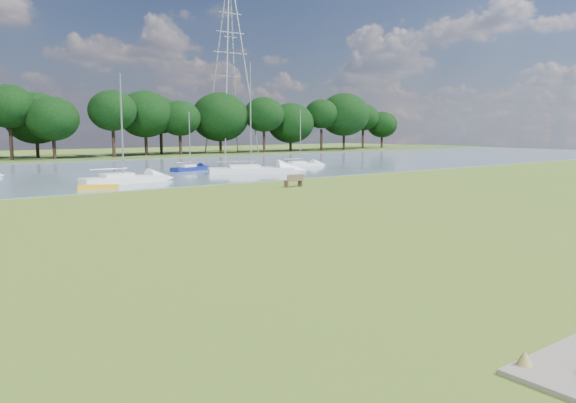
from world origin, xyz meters
TOP-DOWN VIEW (x-y plane):
  - ground at (0.00, 0.00)m, footprint 220.00×220.00m
  - river at (0.00, 42.00)m, footprint 220.00×40.00m
  - riverbank_bench at (15.83, 16.82)m, footprint 1.65×0.53m
  - kayak at (2.91, 24.54)m, footprint 3.00×1.85m
  - pylon at (42.89, 70.00)m, footprint 7.06×4.95m
  - tree_line at (8.34, 68.00)m, footprint 159.11×9.14m
  - sailboat_0 at (20.45, 30.09)m, footprint 8.90×5.84m
  - sailboat_1 at (6.03, 27.63)m, footprint 7.12×2.35m
  - sailboat_5 at (30.40, 34.33)m, footprint 5.55×2.23m
  - sailboat_6 at (16.96, 36.59)m, footprint 4.83×2.55m

SIDE VIEW (x-z plane):
  - ground at x=0.00m, z-range 0.00..0.00m
  - river at x=0.00m, z-range -0.05..0.05m
  - kayak at x=2.91m, z-range 0.05..0.35m
  - sailboat_5 at x=30.40m, z-range -2.93..3.83m
  - sailboat_6 at x=16.96m, z-range -2.71..3.62m
  - riverbank_bench at x=15.83m, z-range 0.00..1.01m
  - sailboat_0 at x=20.45m, z-range -5.00..6.11m
  - sailboat_1 at x=6.03m, z-range -3.95..5.09m
  - tree_line at x=8.34m, z-range 1.02..12.08m
  - pylon at x=42.89m, z-range 3.93..33.34m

